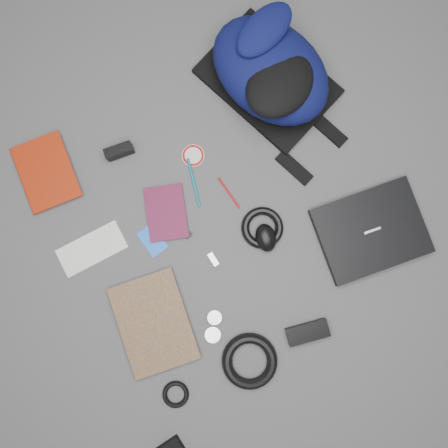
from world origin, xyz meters
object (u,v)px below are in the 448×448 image
mouse (266,238)px  dvd_case (166,213)px  compact_camera (119,151)px  comic_book (121,334)px  laptop (371,231)px  backpack (271,71)px  power_brick (307,332)px  textbook_red (21,182)px

mouse → dvd_case: bearing=152.1°
dvd_case → compact_camera: bearing=118.8°
comic_book → dvd_case: (0.32, 0.25, -0.00)m
mouse → laptop: bearing=-9.9°
laptop → comic_book: size_ratio=1.10×
backpack → power_brick: backpack is taller
comic_book → mouse: bearing=14.6°
backpack → mouse: 0.51m
comic_book → power_brick: (0.49, -0.30, 0.00)m
textbook_red → dvd_case: textbook_red is taller
backpack → compact_camera: 0.53m
textbook_red → power_brick: power_brick is taller
comic_book → mouse: (0.54, 0.01, 0.01)m
comic_book → compact_camera: bearing=72.2°
textbook_red → comic_book: 0.57m
compact_camera → power_brick: (0.20, -0.79, -0.01)m
comic_book → power_brick: 0.58m
textbook_red → comic_book: bearing=-77.6°
dvd_case → mouse: bearing=-22.6°
dvd_case → compact_camera: compact_camera is taller
compact_camera → mouse: bearing=-50.5°
compact_camera → power_brick: size_ratio=0.68×
textbook_red → compact_camera: bearing=-4.6°
power_brick → backpack: bearing=83.1°
laptop → compact_camera: (-0.53, 0.63, 0.01)m
power_brick → comic_book: bearing=165.6°
dvd_case → mouse: (0.22, -0.23, 0.02)m
comic_book → compact_camera: compact_camera is taller
comic_book → dvd_case: size_ratio=1.69×
dvd_case → power_brick: (0.17, -0.55, 0.01)m
comic_book → compact_camera: 0.57m
laptop → mouse: size_ratio=3.63×
dvd_case → power_brick: power_brick is taller
comic_book → power_brick: bearing=-18.3°
laptop → power_brick: (-0.34, -0.16, -0.00)m
comic_book → dvd_case: comic_book is taller
comic_book → mouse: 0.54m
dvd_case → power_brick: bearing=-48.5°
mouse → backpack: bearing=75.0°
laptop → textbook_red: (-0.85, 0.72, -0.00)m
textbook_red → dvd_case: 0.47m
laptop → power_brick: size_ratio=2.51×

